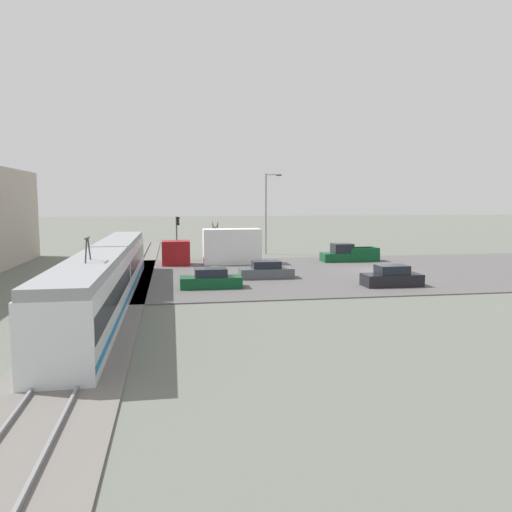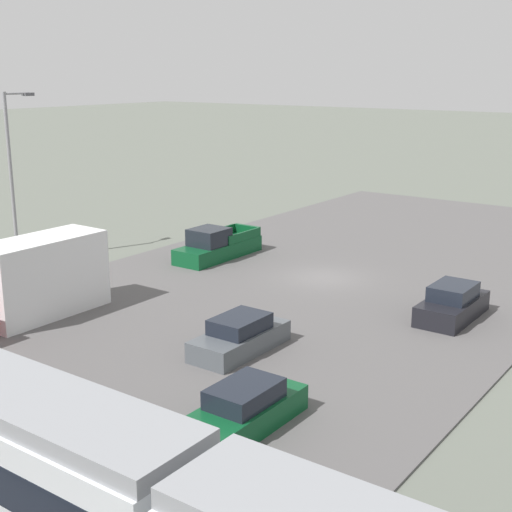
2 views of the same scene
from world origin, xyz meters
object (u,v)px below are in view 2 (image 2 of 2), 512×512
pickup_truck (217,246)px  sedan_car_2 (245,410)px  box_truck (17,287)px  sedan_car_0 (240,337)px  street_lamp_near_crossing (13,167)px  sedan_car_1 (452,304)px

pickup_truck → sedan_car_2: bearing=131.3°
box_truck → pickup_truck: 13.50m
pickup_truck → sedan_car_2: size_ratio=1.33×
pickup_truck → sedan_car_0: pickup_truck is taller
sedan_car_2 → street_lamp_near_crossing: street_lamp_near_crossing is taller
box_truck → street_lamp_near_crossing: street_lamp_near_crossing is taller
pickup_truck → street_lamp_near_crossing: street_lamp_near_crossing is taller
sedan_car_1 → street_lamp_near_crossing: (23.81, 4.76, 4.66)m
box_truck → sedan_car_1: box_truck is taller
pickup_truck → sedan_car_0: 14.23m
pickup_truck → street_lamp_near_crossing: (8.97, 6.83, 4.60)m
box_truck → sedan_car_0: box_truck is taller
box_truck → sedan_car_2: size_ratio=2.19×
box_truck → street_lamp_near_crossing: (8.95, -6.64, 3.70)m
sedan_car_1 → sedan_car_2: bearing=-96.2°
sedan_car_1 → sedan_car_2: sedan_car_1 is taller
box_truck → pickup_truck: bearing=-90.1°
pickup_truck → box_truck: bearing=89.9°
pickup_truck → sedan_car_1: bearing=172.1°
sedan_car_2 → street_lamp_near_crossing: size_ratio=0.46×
sedan_car_1 → box_truck: bearing=-142.5°
box_truck → sedan_car_1: bearing=-142.5°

